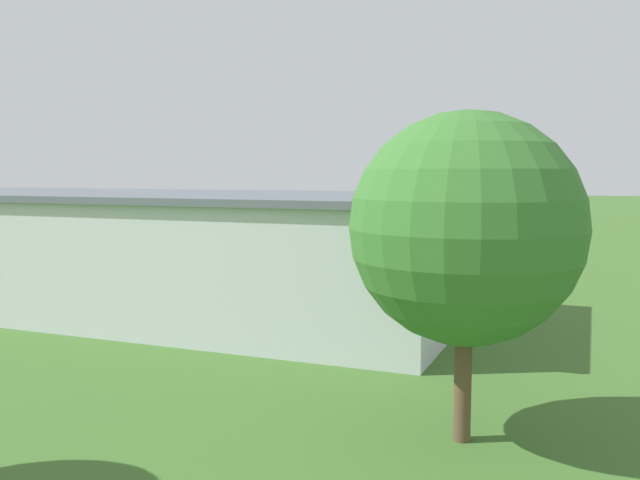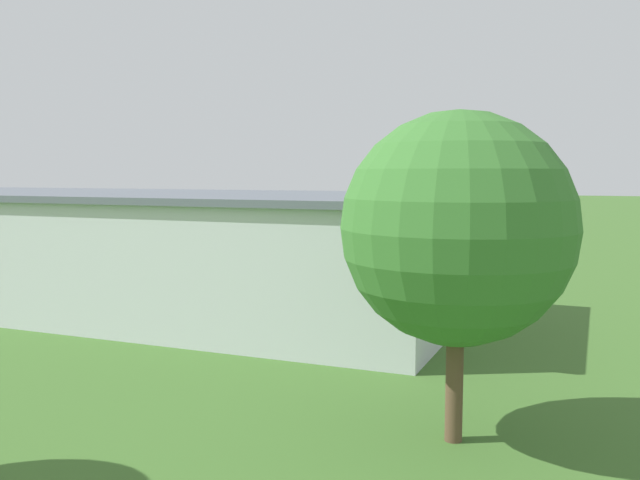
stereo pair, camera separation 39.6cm
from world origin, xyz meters
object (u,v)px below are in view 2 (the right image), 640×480
car_grey (11,256)px  biplane (376,229)px  hangar (134,250)px  person_near_hangar_door (90,249)px  person_by_parked_cars (445,268)px  person_beside_truck (106,254)px  tree_at_field_edge (457,229)px  windsock (359,201)px  person_walking_on_apron (482,271)px

car_grey → biplane: bearing=-151.5°
hangar → person_near_hangar_door: hangar is taller
person_near_hangar_door → person_by_parked_cars: bearing=-180.0°
hangar → person_beside_truck: hangar is taller
hangar → tree_at_field_edge: 25.71m
person_beside_truck → person_by_parked_cars: person_beside_truck is taller
tree_at_field_edge → windsock: (21.60, -56.49, -1.63)m
hangar → person_by_parked_cars: hangar is taller
person_near_hangar_door → person_beside_truck: person_beside_truck is taller
car_grey → tree_at_field_edge: tree_at_field_edge is taller
person_beside_truck → tree_at_field_edge: tree_at_field_edge is taller
hangar → biplane: size_ratio=4.69×
hangar → windsock: bearing=-90.1°
person_walking_on_apron → person_beside_truck: size_ratio=1.01×
person_walking_on_apron → person_by_parked_cars: size_ratio=1.10×
car_grey → person_walking_on_apron: bearing=-172.4°
person_walking_on_apron → person_near_hangar_door: bearing=-2.3°
person_near_hangar_door → person_beside_truck: 5.22m
hangar → person_beside_truck: 21.34m
hangar → tree_at_field_edge: (-21.68, 13.50, 2.97)m
person_near_hangar_door → person_beside_truck: size_ratio=0.96×
person_near_hangar_door → person_by_parked_cars: size_ratio=1.05×
person_by_parked_cars → tree_at_field_edge: size_ratio=0.16×
person_by_parked_cars → person_walking_on_apron: bearing=153.4°
person_walking_on_apron → tree_at_field_edge: (-3.48, 30.34, 5.58)m
person_beside_truck → person_near_hangar_door: bearing=-35.0°
person_near_hangar_door → windsock: (-18.96, -24.66, 3.99)m
car_grey → windsock: bearing=-124.7°
person_by_parked_cars → tree_at_field_edge: 32.98m
person_beside_truck → windsock: (-14.68, -27.66, 3.95)m
person_near_hangar_door → person_beside_truck: bearing=145.0°
car_grey → person_beside_truck: 8.11m
person_beside_truck → car_grey: bearing=28.3°
person_by_parked_cars → windsock: 29.20m
person_walking_on_apron → person_by_parked_cars: person_walking_on_apron is taller
person_beside_truck → person_walking_on_apron: bearing=-177.4°
biplane → person_near_hangar_door: bearing=18.7°
car_grey → person_walking_on_apron: 40.30m
car_grey → person_by_parked_cars: size_ratio=2.49×
hangar → person_beside_truck: size_ratio=22.39×
person_by_parked_cars → windsock: windsock is taller
hangar → car_grey: size_ratio=9.78×
person_by_parked_cars → windsock: bearing=-58.5°
windsock → car_grey: bearing=55.3°
person_beside_truck → person_by_parked_cars: (-29.80, -3.00, -0.08)m
biplane → person_near_hangar_door: (25.83, 8.73, -2.08)m
biplane → person_beside_truck: biplane is taller
person_walking_on_apron → person_beside_truck: bearing=2.6°
person_beside_truck → windsock: size_ratio=0.32×
person_walking_on_apron → person_beside_truck: (32.80, 1.50, -0.01)m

